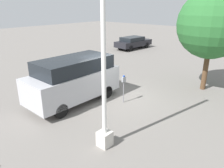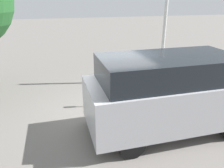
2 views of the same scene
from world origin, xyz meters
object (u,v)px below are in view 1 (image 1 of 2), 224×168
(parking_meter_near, at_px, (124,83))
(lamp_post, at_px, (104,87))
(car_distant, at_px, (133,42))
(parked_van, at_px, (74,79))
(street_tree, at_px, (212,24))

(parking_meter_near, xyz_separation_m, lamp_post, (3.26, 1.72, 1.15))
(car_distant, bearing_deg, lamp_post, -142.88)
(parked_van, bearing_deg, parking_meter_near, 128.42)
(car_distant, bearing_deg, street_tree, -121.08)
(parked_van, bearing_deg, car_distant, -154.95)
(lamp_post, height_order, parked_van, lamp_post)
(parked_van, relative_size, street_tree, 0.86)
(parking_meter_near, relative_size, lamp_post, 0.21)
(street_tree, bearing_deg, parked_van, -35.78)
(parking_meter_near, relative_size, parked_van, 0.30)
(lamp_post, xyz_separation_m, car_distant, (-15.16, -9.66, -1.49))
(lamp_post, bearing_deg, parked_van, -115.43)
(lamp_post, relative_size, street_tree, 1.25)
(parked_van, height_order, street_tree, street_tree)
(parked_van, distance_m, car_distant, 14.69)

